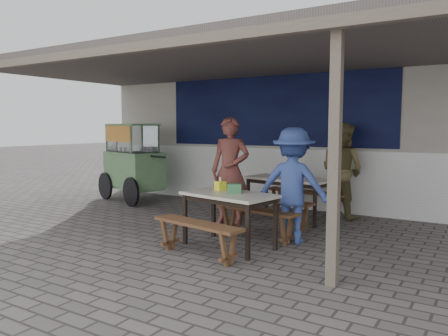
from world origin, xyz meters
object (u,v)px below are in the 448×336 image
object	(u,v)px
patron_wall_side	(342,170)
bench_left_wall	(306,196)
bench_left_street	(269,205)
table_left	(289,182)
vendor_cart	(133,159)
donation_box	(235,188)
table_right	(229,199)
patron_right_table	(293,185)
bench_right_wall	(256,216)
condiment_jar	(308,176)
bench_right_street	(197,231)
patron_street_side	(230,171)
condiment_bowl	(275,175)
tissue_box	(220,186)

from	to	relation	value
patron_wall_side	bench_left_wall	bearing A→B (deg)	30.41
bench_left_street	bench_left_wall	bearing A→B (deg)	90.00
table_left	bench_left_wall	distance (m)	0.68
vendor_cart	donation_box	size ratio (longest dim) A/B	11.49
bench_left_street	patron_wall_side	world-z (taller)	patron_wall_side
vendor_cart	donation_box	xyz separation A→B (m)	(3.82, -2.06, -0.12)
table_right	patron_right_table	world-z (taller)	patron_right_table
table_right	donation_box	bearing A→B (deg)	51.50
bench_right_wall	condiment_jar	xyz separation A→B (m)	(0.20, 1.55, 0.47)
bench_right_street	vendor_cart	distance (m)	4.59
patron_right_table	table_left	bearing A→B (deg)	-73.26
bench_right_street	patron_street_side	xyz separation A→B (m)	(-0.62, 1.85, 0.57)
vendor_cart	condiment_jar	bearing A→B (deg)	18.26
bench_left_street	condiment_bowl	xyz separation A→B (m)	(-0.20, 0.65, 0.43)
patron_street_side	bench_right_wall	bearing A→B (deg)	-50.76
bench_left_street	condiment_jar	size ratio (longest dim) A/B	16.35
bench_right_street	patron_street_side	size ratio (longest dim) A/B	0.76
tissue_box	bench_left_street	bearing A→B (deg)	84.35
bench_left_wall	patron_wall_side	bearing A→B (deg)	19.98
table_left	donation_box	xyz separation A→B (m)	(0.08, -2.04, 0.14)
table_right	condiment_bowl	world-z (taller)	condiment_bowl
bench_left_wall	tissue_box	world-z (taller)	tissue_box
bench_left_wall	patron_right_table	bearing A→B (deg)	-64.64
bench_right_wall	patron_street_side	distance (m)	1.21
table_right	donation_box	distance (m)	0.17
patron_right_table	condiment_jar	world-z (taller)	patron_right_table
patron_street_side	condiment_jar	bearing A→B (deg)	28.03
condiment_jar	bench_right_wall	bearing A→B (deg)	-97.37
bench_left_street	patron_wall_side	size ratio (longest dim) A/B	0.94
bench_left_street	patron_right_table	distance (m)	1.19
bench_right_street	patron_street_side	bearing A→B (deg)	118.73
table_right	table_left	bearing A→B (deg)	100.88
table_left	bench_left_street	distance (m)	0.68
patron_street_side	donation_box	bearing A→B (deg)	-69.68
table_left	bench_left_street	size ratio (longest dim) A/B	0.98
bench_left_wall	vendor_cart	size ratio (longest dim) A/B	0.74
bench_left_street	vendor_cart	distance (m)	3.74
bench_right_street	donation_box	size ratio (longest dim) A/B	7.21
bench_left_wall	donation_box	xyz separation A→B (m)	(-0.01, -2.62, 0.47)
vendor_cart	donation_box	world-z (taller)	vendor_cart
bench_right_street	bench_right_wall	size ratio (longest dim) A/B	1.00
table_left	bench_left_street	bearing A→B (deg)	-90.00
patron_right_table	condiment_bowl	bearing A→B (deg)	-65.51
bench_right_wall	patron_wall_side	xyz separation A→B (m)	(0.60, 2.19, 0.52)
tissue_box	condiment_jar	distance (m)	2.06
bench_right_wall	patron_right_table	world-z (taller)	patron_right_table
table_right	patron_street_side	xyz separation A→B (m)	(-0.73, 1.25, 0.24)
bench_right_wall	patron_right_table	xyz separation A→B (m)	(0.52, 0.12, 0.49)
bench_right_street	condiment_bowl	distance (m)	2.81
condiment_jar	condiment_bowl	xyz separation A→B (m)	(-0.63, 0.01, -0.03)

